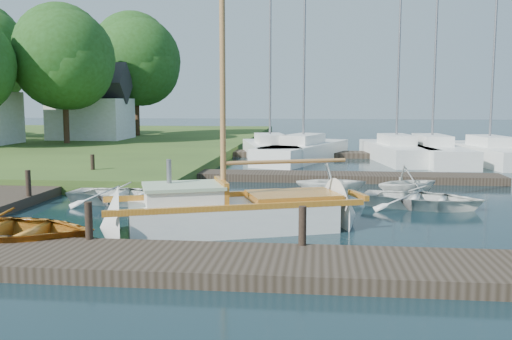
# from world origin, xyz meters

# --- Properties ---
(ground) EXTENTS (160.00, 160.00, 0.00)m
(ground) POSITION_xyz_m (0.00, 0.00, 0.00)
(ground) COLOR black
(ground) RESTS_ON ground
(near_dock) EXTENTS (18.00, 2.20, 0.30)m
(near_dock) POSITION_xyz_m (0.00, -6.00, 0.15)
(near_dock) COLOR #2B2319
(near_dock) RESTS_ON ground
(left_dock) EXTENTS (2.20, 18.00, 0.30)m
(left_dock) POSITION_xyz_m (-8.00, 2.00, 0.15)
(left_dock) COLOR #2B2319
(left_dock) RESTS_ON ground
(far_dock) EXTENTS (14.00, 1.60, 0.30)m
(far_dock) POSITION_xyz_m (2.00, 6.50, 0.15)
(far_dock) COLOR #2B2319
(far_dock) RESTS_ON ground
(pontoon) EXTENTS (30.00, 1.60, 0.30)m
(pontoon) POSITION_xyz_m (10.00, 16.00, 0.15)
(pontoon) COLOR #2B2319
(pontoon) RESTS_ON ground
(mooring_post_1) EXTENTS (0.16, 0.16, 0.80)m
(mooring_post_1) POSITION_xyz_m (-3.00, -5.00, 0.70)
(mooring_post_1) COLOR black
(mooring_post_1) RESTS_ON near_dock
(mooring_post_2) EXTENTS (0.16, 0.16, 0.80)m
(mooring_post_2) POSITION_xyz_m (1.50, -5.00, 0.70)
(mooring_post_2) COLOR black
(mooring_post_2) RESTS_ON near_dock
(mooring_post_4) EXTENTS (0.16, 0.16, 0.80)m
(mooring_post_4) POSITION_xyz_m (-7.00, 0.00, 0.70)
(mooring_post_4) COLOR black
(mooring_post_4) RESTS_ON left_dock
(mooring_post_5) EXTENTS (0.16, 0.16, 0.80)m
(mooring_post_5) POSITION_xyz_m (-7.00, 5.00, 0.70)
(mooring_post_5) COLOR black
(mooring_post_5) RESTS_ON left_dock
(sailboat) EXTENTS (7.39, 4.31, 9.83)m
(sailboat) POSITION_xyz_m (-0.18, -2.48, 0.34)
(sailboat) COLOR silver
(sailboat) RESTS_ON ground
(tender_a) EXTENTS (3.77, 2.87, 0.73)m
(tender_a) POSITION_xyz_m (-4.26, 0.75, 0.37)
(tender_a) COLOR silver
(tender_a) RESTS_ON ground
(tender_b) EXTENTS (2.46, 2.16, 1.22)m
(tender_b) POSITION_xyz_m (2.23, 2.67, 0.61)
(tender_b) COLOR silver
(tender_b) RESTS_ON ground
(tender_c) EXTENTS (4.13, 3.47, 0.73)m
(tender_c) POSITION_xyz_m (4.93, 1.01, 0.37)
(tender_c) COLOR silver
(tender_c) RESTS_ON ground
(tender_d) EXTENTS (2.93, 2.80, 1.20)m
(tender_d) POSITION_xyz_m (4.76, 2.82, 0.60)
(tender_d) COLOR silver
(tender_d) RESTS_ON ground
(marina_boat_0) EXTENTS (3.79, 7.41, 11.75)m
(marina_boat_0) POSITION_xyz_m (-0.81, 14.08, 0.58)
(marina_boat_0) COLOR silver
(marina_boat_0) RESTS_ON ground
(marina_boat_1) EXTENTS (5.04, 8.64, 11.33)m
(marina_boat_1) POSITION_xyz_m (0.99, 13.93, 0.57)
(marina_boat_1) COLOR silver
(marina_boat_1) RESTS_ON ground
(marina_boat_2) EXTENTS (3.34, 7.79, 11.90)m
(marina_boat_2) POSITION_xyz_m (5.87, 14.25, 0.58)
(marina_boat_2) COLOR silver
(marina_boat_2) RESTS_ON ground
(marina_boat_3) EXTENTS (2.91, 8.87, 13.19)m
(marina_boat_3) POSITION_xyz_m (7.70, 14.25, 0.59)
(marina_boat_3) COLOR silver
(marina_boat_3) RESTS_ON ground
(marina_boat_4) EXTENTS (3.36, 7.82, 11.73)m
(marina_boat_4) POSITION_xyz_m (10.43, 13.66, 0.58)
(marina_boat_4) COLOR silver
(marina_boat_4) RESTS_ON ground
(house_c) EXTENTS (5.25, 4.00, 5.28)m
(house_c) POSITION_xyz_m (-14.00, 22.00, 2.58)
(house_c) COLOR silver
(house_c) RESTS_ON shore
(tree_3) EXTENTS (6.41, 6.38, 8.74)m
(tree_3) POSITION_xyz_m (-14.00, 18.05, 5.81)
(tree_3) COLOR #332114
(tree_3) RESTS_ON shore
(tree_7) EXTENTS (6.83, 6.83, 9.38)m
(tree_7) POSITION_xyz_m (-12.00, 26.05, 6.20)
(tree_7) COLOR #332114
(tree_7) RESTS_ON shore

